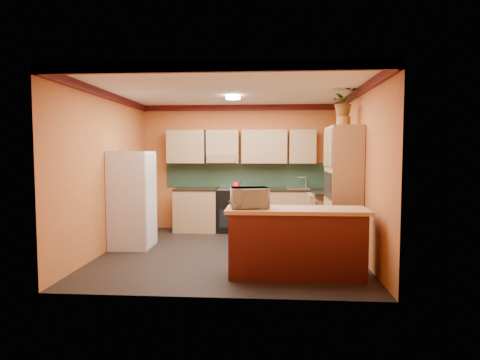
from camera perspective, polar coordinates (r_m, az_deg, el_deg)
name	(u,v)px	position (r m, az deg, el deg)	size (l,w,h in m)	color
room_shell	(233,129)	(6.93, -1.06, 7.33)	(4.24, 4.24, 2.72)	black
base_cabinets_back	(261,211)	(8.50, 2.98, -4.44)	(3.65, 0.60, 0.88)	tan
countertop_back	(261,189)	(8.44, 2.99, -1.35)	(3.65, 0.62, 0.04)	black
stove	(231,210)	(8.53, -1.23, -4.30)	(0.58, 0.58, 0.91)	black
kettle	(236,185)	(8.41, -0.59, -0.68)	(0.17, 0.17, 0.18)	red
sink	(298,188)	(8.46, 8.25, -1.14)	(0.48, 0.40, 0.03)	silver
base_cabinets_right	(328,217)	(7.95, 12.46, -5.12)	(0.60, 0.80, 0.88)	tan
countertop_right	(329,193)	(7.89, 12.51, -1.82)	(0.62, 0.80, 0.04)	black
fridge	(132,200)	(7.29, -15.10, -2.73)	(0.68, 0.66, 1.70)	silver
pantry	(343,191)	(6.74, 14.40, -1.54)	(0.48, 0.90, 2.10)	tan
fern_pot	(343,122)	(6.78, 14.49, 8.05)	(0.22, 0.22, 0.16)	#955624
fern	(344,102)	(6.81, 14.54, 10.63)	(0.41, 0.36, 0.46)	tan
breakfast_bar	(296,244)	(5.55, 7.99, -9.02)	(1.80, 0.55, 0.88)	#541413
bar_top	(297,210)	(5.46, 8.04, -4.26)	(1.90, 0.65, 0.05)	tan
microwave	(249,198)	(5.44, 1.35, -2.53)	(0.50, 0.34, 0.28)	silver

